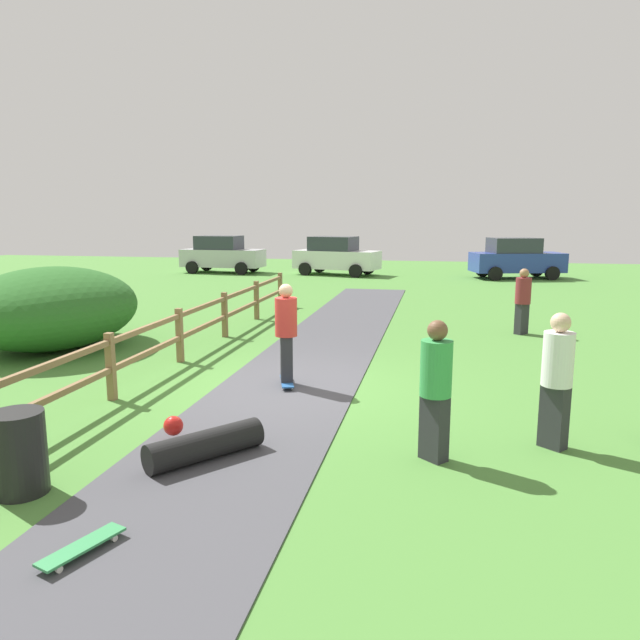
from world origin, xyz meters
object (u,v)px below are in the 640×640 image
parked_car_white (336,256)px  parked_car_blue (516,258)px  bystander_white (557,374)px  parked_car_silver (222,254)px  bystander_green (436,384)px  trash_bin (19,453)px  skater_fallen (202,443)px  bush_large (52,308)px  skater_riding (286,329)px  bystander_maroon (523,298)px  skateboard_loose (82,546)px

parked_car_white → parked_car_blue: (8.68, -0.02, 0.00)m
bystander_white → parked_car_silver: 25.12m
bystander_green → parked_car_blue: (3.55, 22.37, 0.01)m
trash_bin → skater_fallen: trash_bin is taller
parked_car_white → bush_large: bearing=-100.6°
parked_car_blue → parked_car_silver: same height
bush_large → trash_bin: 7.64m
parked_car_blue → parked_car_white: bearing=179.8°
bystander_green → skater_fallen: bearing=-168.9°
skater_riding → bystander_maroon: skater_riding is taller
parked_car_silver → parked_car_white: bearing=0.1°
parked_car_white → bystander_white: bearing=-73.0°
skateboard_loose → bystander_green: bystander_green is taller
bystander_green → trash_bin: bearing=-157.7°
skater_fallen → skateboard_loose: 2.19m
bush_large → skateboard_loose: size_ratio=5.12×
bystander_green → skateboard_loose: bearing=-137.6°
bystander_maroon → parked_car_blue: (1.49, 14.02, 0.06)m
skateboard_loose → bystander_green: 4.12m
trash_bin → skater_riding: skater_riding is taller
skater_riding → parked_car_white: (-2.59, 19.71, -0.05)m
bush_large → bystander_white: size_ratio=2.40×
parked_car_blue → parked_car_silver: 14.73m
bystander_maroon → parked_car_blue: parked_car_blue is taller
skater_riding → skater_fallen: bearing=-93.8°
parked_car_white → skater_fallen: bearing=-84.1°
skater_riding → skater_fallen: 3.33m
skater_riding → parked_car_silver: bearing=113.7°
bush_large → bystander_green: 9.64m
bystander_white → parked_car_white: (-6.62, 21.70, -0.01)m
skater_riding → parked_car_blue: size_ratio=0.39×
bystander_maroon → skater_fallen: bearing=-118.5°
bystander_white → skateboard_loose: bearing=-142.6°
bush_large → skateboard_loose: bearing=-53.3°
bystander_maroon → parked_car_silver: (-13.24, 14.04, 0.06)m
skateboard_loose → bystander_maroon: size_ratio=0.50×
bystander_white → bystander_maroon: bystander_white is taller
bystander_white → parked_car_blue: parked_car_blue is taller
bystander_white → bush_large: bearing=158.4°
bush_large → trash_bin: bush_large is taller
skater_fallen → bystander_maroon: bearing=61.5°
bystander_green → parked_car_silver: bearing=116.5°
parked_car_white → skater_riding: bearing=-82.5°
skater_riding → skateboard_loose: (-0.43, -5.40, -0.92)m
bystander_green → parked_car_blue: bearing=81.0°
bystander_maroon → parked_car_silver: parked_car_silver is taller
bush_large → skater_fallen: size_ratio=2.99×
skateboard_loose → parked_car_white: parked_car_white is taller
bush_large → parked_car_blue: bearing=55.9°
trash_bin → parked_car_white: parked_car_white is taller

